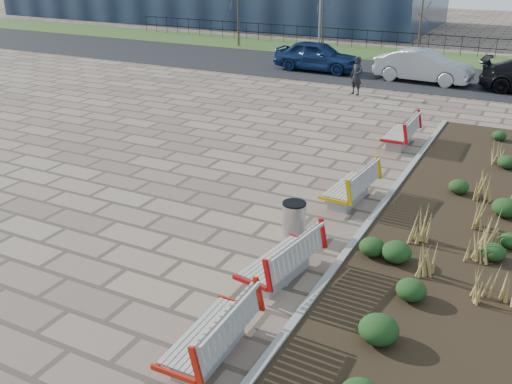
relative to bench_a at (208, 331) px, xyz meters
The scene contains 18 objects.
ground 3.42m from the bench_a, 152.34° to the left, with size 120.00×120.00×0.00m, color #816C59.
planting_bed 7.35m from the bench_a, 63.69° to the left, with size 4.50×18.00×0.10m, color black.
planting_curb 6.65m from the bench_a, 82.03° to the left, with size 0.16×18.00×0.15m, color gray.
grass_verge_far 29.73m from the bench_a, 95.79° to the left, with size 80.00×5.00×0.04m, color #33511E.
road 23.77m from the bench_a, 97.25° to the left, with size 80.00×7.00×0.02m, color black.
bench_a is the anchor object (origin of this frame).
bench_b 2.70m from the bench_a, 90.00° to the left, with size 0.90×2.10×1.00m, color #AF0B0D, non-canonical shape.
bench_c 6.99m from the bench_a, 90.00° to the left, with size 0.90×2.10×1.00m, color #D09C0A, non-canonical shape.
bench_d 12.24m from the bench_a, 90.00° to the left, with size 0.90×2.10×1.00m, color #AD0B10, non-canonical shape.
litter_bin 4.60m from the bench_a, 96.37° to the left, with size 0.53×0.53×0.81m, color #B2B2B7.
pedestrian 18.87m from the bench_a, 101.00° to the left, with size 0.62×0.41×1.71m, color black.
car_blue 23.85m from the bench_a, 107.52° to the left, with size 1.87×4.64×1.58m, color #11244D.
car_silver 22.61m from the bench_a, 93.78° to the left, with size 1.63×4.68×1.54m, color #98999F.
tree_a 31.87m from the bench_a, 118.12° to the left, with size 1.40×1.40×4.00m, color #4C3D2D, non-canonical shape.
tree_b 29.52m from the bench_a, 107.78° to the left, with size 1.40×1.40×4.00m, color #4C3D2D, non-canonical shape.
tree_c 28.27m from the bench_a, 96.10° to the left, with size 1.40×1.40×4.00m, color #4C3D2D, non-canonical shape.
lamp_west 29.12m from the bench_a, 108.08° to the left, with size 0.24×0.60×6.00m, color gray, non-canonical shape.
railing_fence 31.22m from the bench_a, 95.51° to the left, with size 44.00×0.10×1.20m, color black, non-canonical shape.
Camera 1 is at (7.15, -7.93, 6.20)m, focal length 40.00 mm.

